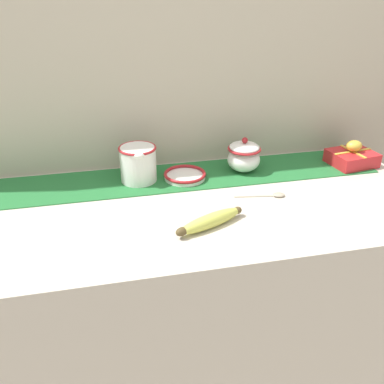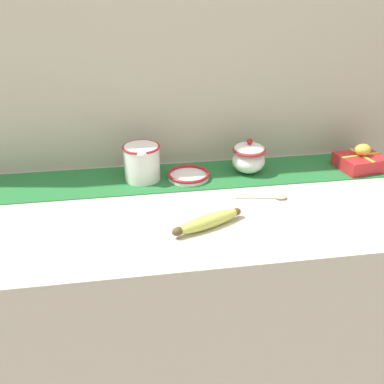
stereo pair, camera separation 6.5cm
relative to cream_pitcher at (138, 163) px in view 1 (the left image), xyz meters
name	(u,v)px [view 1 (the left image)]	position (x,y,z in m)	size (l,w,h in m)	color
countertop	(178,325)	(0.08, -0.19, -0.53)	(1.55, 0.62, 0.93)	beige
back_wall	(155,85)	(0.08, 0.14, 0.21)	(2.35, 0.04, 2.40)	#B7AD99
table_runner	(165,178)	(0.08, 0.00, -0.06)	(1.43, 0.22, 0.00)	#236B33
cream_pitcher	(138,163)	(0.00, 0.00, 0.00)	(0.12, 0.14, 0.12)	white
sugar_bowl	(244,156)	(0.35, 0.00, -0.01)	(0.11, 0.11, 0.12)	white
small_dish	(185,175)	(0.15, -0.02, -0.05)	(0.14, 0.14, 0.02)	white
banana	(210,221)	(0.15, -0.32, -0.05)	(0.21, 0.11, 0.04)	#CCD156
spoon	(275,195)	(0.39, -0.20, -0.06)	(0.15, 0.04, 0.01)	#A89E89
gift_box	(352,157)	(0.74, -0.03, -0.03)	(0.16, 0.15, 0.09)	red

